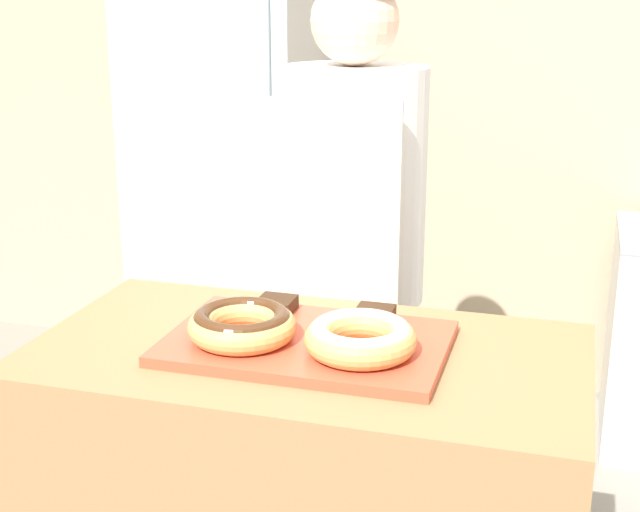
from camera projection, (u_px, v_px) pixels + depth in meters
name	position (u px, v px, depth m)	size (l,w,h in m)	color
wall_back	(456.00, 79.00, 3.77)	(8.00, 0.06, 2.70)	tan
serving_tray	(307.00, 343.00, 1.92)	(0.60, 0.39, 0.02)	#D84C33
donut_chocolate_glaze	(242.00, 324.00, 1.90)	(0.23, 0.23, 0.07)	tan
donut_light_glaze	(360.00, 337.00, 1.83)	(0.23, 0.23, 0.07)	tan
brownie_back_left	(276.00, 305.00, 2.07)	(0.08, 0.08, 0.03)	#382111
brownie_back_right	(375.00, 315.00, 2.01)	(0.08, 0.08, 0.03)	#382111
baker_person	(351.00, 271.00, 2.54)	(0.41, 0.41, 1.80)	#4C4C51
beverage_fridge	(232.00, 172.00, 3.75)	(0.72, 0.69, 1.95)	#ADB2B7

